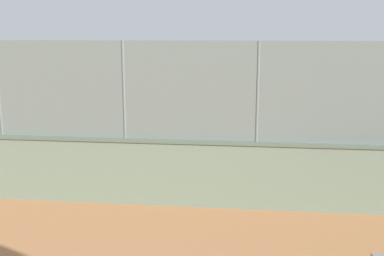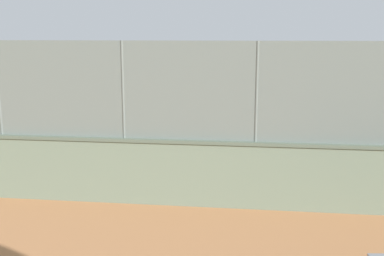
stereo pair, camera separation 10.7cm
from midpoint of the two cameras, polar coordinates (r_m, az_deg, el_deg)
name	(u,v)px [view 1 (the left image)]	position (r m, az deg, el deg)	size (l,w,h in m)	color
ground_plane	(198,130)	(20.88, 0.58, -0.19)	(260.00, 260.00, 0.00)	#A36B42
perimeter_wall	(255,174)	(11.55, 7.46, -5.63)	(32.93, 0.58, 1.67)	slate
fence_panel_on_wall	(258,92)	(11.13, 7.73, 4.35)	(32.34, 0.30, 2.38)	slate
player_near_wall_returning	(322,154)	(13.79, 15.29, -3.11)	(0.66, 1.09, 1.45)	black
player_at_service_line	(79,112)	(20.85, -13.74, 1.96)	(0.73, 1.17, 1.53)	black
sports_ball	(365,197)	(12.88, 20.13, -7.86)	(0.22, 0.22, 0.22)	yellow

